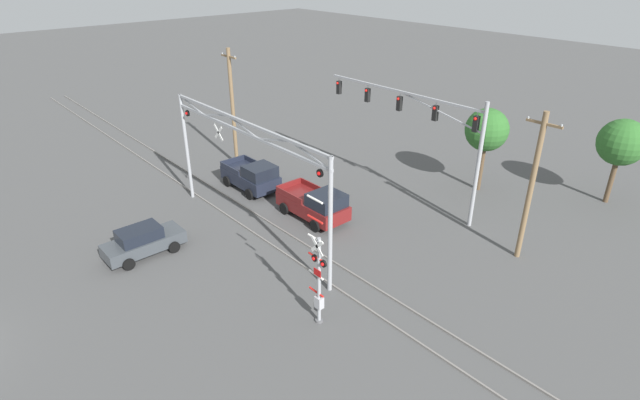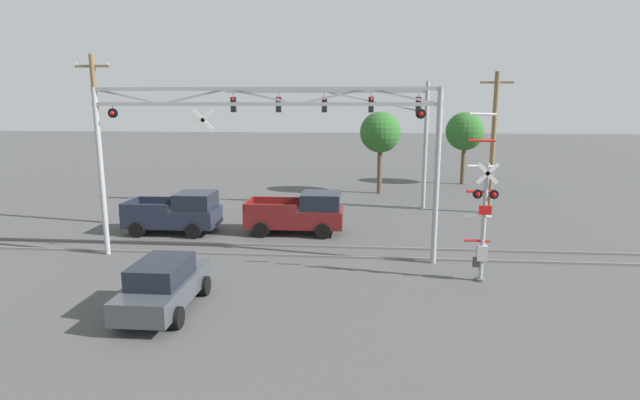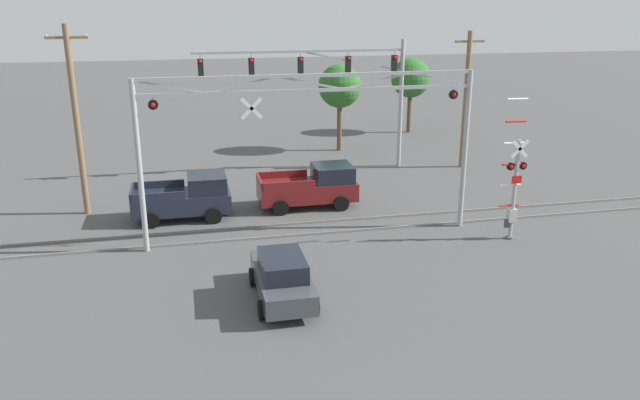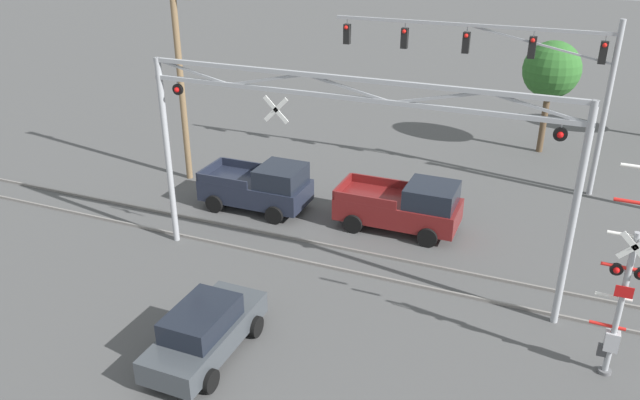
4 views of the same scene
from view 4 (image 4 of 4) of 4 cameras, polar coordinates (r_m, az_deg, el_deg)
The scene contains 10 objects.
rail_track_near at distance 21.78m, azimuth 2.51°, elevation -6.48°, with size 80.00×0.08×0.10m, color gray.
rail_track_far at distance 22.95m, azimuth 3.76°, elevation -4.75°, with size 80.00×0.08×0.10m, color gray.
crossing_gantry at distance 19.42m, azimuth 2.45°, elevation 5.74°, with size 13.86×0.27×6.94m.
crossing_signal_mast at distance 17.96m, azimuth 25.64°, elevation -8.62°, with size 1.14×0.35×6.01m.
traffic_signal_span at distance 28.56m, azimuth 18.07°, elevation 11.61°, with size 12.18×0.39×7.54m.
pickup_truck_lead at distance 24.40m, azimuth 7.75°, elevation -0.55°, with size 4.73×2.33×2.03m.
pickup_truck_following at distance 25.99m, azimuth -5.44°, elevation 1.21°, with size 4.45×2.33×2.03m.
sedan_waiting at distance 17.92m, azimuth -10.47°, elevation -11.68°, with size 1.94×4.21×1.63m.
utility_pole_left at distance 28.59m, azimuth -12.59°, elevation 10.39°, with size 1.80×0.28×8.73m.
background_tree_far_left_verge at distance 33.45m, azimuth 20.42°, elevation 11.05°, with size 2.82×2.82×5.71m.
Camera 4 is at (6.24, -1.87, 11.36)m, focal length 35.00 mm.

